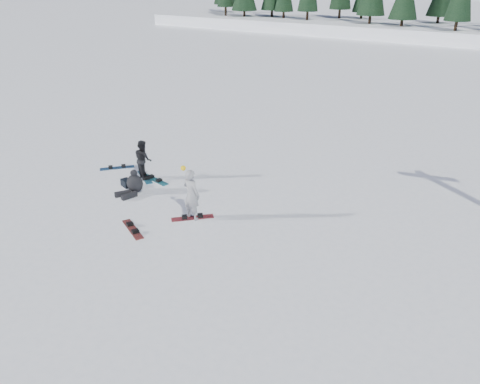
% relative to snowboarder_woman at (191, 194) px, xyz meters
% --- Properties ---
extents(ground, '(420.00, 420.00, 0.00)m').
position_rel_snowboarder_woman_xyz_m(ground, '(-0.97, 0.52, -0.94)').
color(ground, white).
rests_on(ground, ground).
extents(snowboarder_woman, '(0.72, 0.51, 2.02)m').
position_rel_snowboarder_woman_xyz_m(snowboarder_woman, '(0.00, 0.00, 0.00)').
color(snowboarder_woman, '#9E9EA3').
rests_on(snowboarder_woman, ground).
extents(snowboarder_man, '(1.00, 0.92, 1.66)m').
position_rel_snowboarder_woman_xyz_m(snowboarder_man, '(-3.95, 1.75, -0.11)').
color(snowboarder_man, black).
rests_on(snowboarder_man, ground).
extents(seated_rider, '(0.87, 1.25, 0.96)m').
position_rel_snowboarder_woman_xyz_m(seated_rider, '(-3.24, 0.41, -0.57)').
color(seated_rider, black).
rests_on(seated_rider, ground).
extents(gear_bag, '(0.52, 0.42, 0.30)m').
position_rel_snowboarder_woman_xyz_m(gear_bag, '(-3.94, 0.68, -0.79)').
color(gear_bag, black).
rests_on(gear_bag, ground).
extents(snowboard_woman, '(1.26, 1.26, 0.03)m').
position_rel_snowboarder_woman_xyz_m(snowboard_woman, '(0.00, 0.00, -0.93)').
color(snowboard_woman, maroon).
rests_on(snowboard_woman, ground).
extents(snowboard_man, '(1.42, 1.03, 0.03)m').
position_rel_snowboarder_woman_xyz_m(snowboard_man, '(-3.95, 1.75, -0.93)').
color(snowboard_man, '#165C79').
rests_on(snowboard_man, ground).
extents(snowboard_loose_a, '(1.21, 1.30, 0.03)m').
position_rel_snowboarder_woman_xyz_m(snowboard_loose_a, '(-5.71, 1.84, -0.93)').
color(snowboard_loose_a, navy).
rests_on(snowboard_loose_a, ground).
extents(snowboard_loose_c, '(1.53, 0.57, 0.03)m').
position_rel_snowboarder_woman_xyz_m(snowboard_loose_c, '(-3.39, 1.78, -0.93)').
color(snowboard_loose_c, '#177081').
rests_on(snowboard_loose_c, ground).
extents(snowboard_loose_b, '(1.46, 0.93, 0.03)m').
position_rel_snowboarder_woman_xyz_m(snowboard_loose_b, '(-1.21, -1.75, -0.93)').
color(snowboard_loose_b, maroon).
rests_on(snowboard_loose_b, ground).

